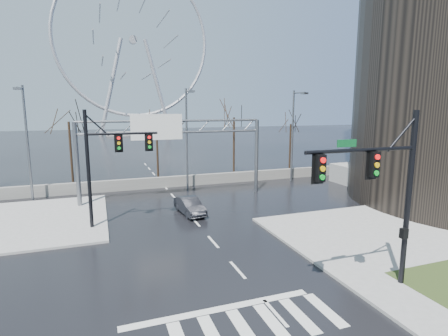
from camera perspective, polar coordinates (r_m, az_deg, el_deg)
name	(u,v)px	position (r m, az deg, el deg)	size (l,w,h in m)	color
ground	(238,270)	(18.41, 2.24, -16.28)	(260.00, 260.00, 0.00)	black
sidewalk_right_ext	(368,232)	(25.06, 22.41, -9.65)	(12.00, 10.00, 0.15)	gray
sidewalk_far	(33,221)	(28.86, -28.68, -7.60)	(10.00, 12.00, 0.15)	gray
barrier_wall	(165,182)	(36.65, -9.58, -2.27)	(52.00, 0.50, 1.10)	slate
signal_mast_near	(386,185)	(16.35, 24.97, -2.47)	(5.52, 0.41, 8.00)	black
signal_mast_far	(106,158)	(24.50, -18.74, 1.60)	(4.72, 0.41, 8.00)	black
sign_gantry	(170,142)	(30.98, -8.82, 4.25)	(16.36, 0.40, 7.60)	slate
streetlight_left	(26,135)	(34.04, -29.60, 4.77)	(0.50, 2.55, 10.00)	slate
streetlight_mid	(187,131)	(34.56, -5.99, 6.03)	(0.50, 2.55, 10.00)	slate
streetlight_right	(294,129)	(39.20, 11.40, 6.32)	(0.50, 2.55, 10.00)	slate
tree_left	(69,129)	(38.97, -23.96, 5.80)	(3.75, 3.75, 7.50)	black
tree_center	(157,134)	(40.41, -10.92, 5.42)	(3.25, 3.25, 6.50)	black
tree_right	(234,124)	(41.75, 1.64, 7.16)	(3.90, 3.90, 7.80)	black
tree_far_right	(291,129)	(45.76, 10.82, 6.21)	(3.40, 3.40, 6.80)	black
ferris_wheel	(133,46)	(112.36, -14.60, 18.65)	(45.00, 6.00, 50.91)	gray
car	(190,206)	(27.22, -5.61, -6.17)	(1.36, 3.90, 1.29)	black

